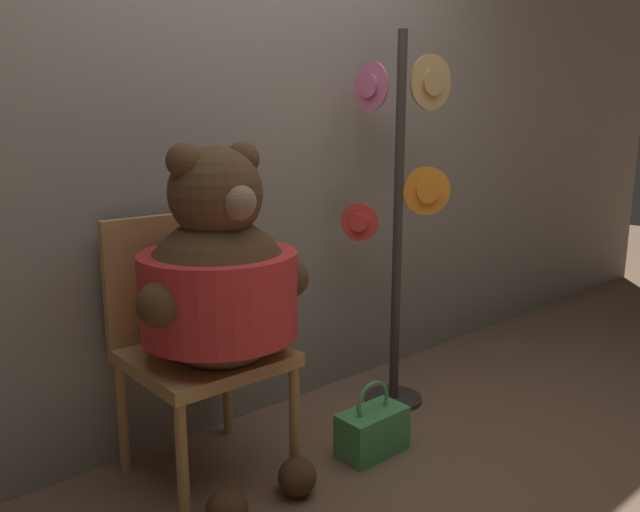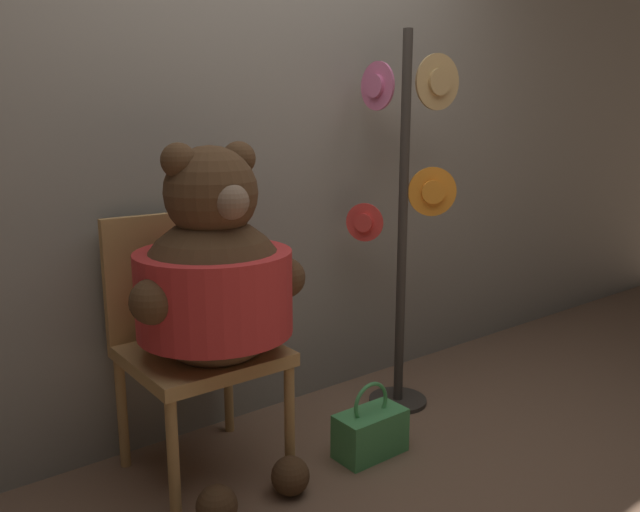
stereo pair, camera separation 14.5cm
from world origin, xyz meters
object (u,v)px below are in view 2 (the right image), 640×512
teddy_bear (215,283)px  handbag_on_ground (370,432)px  hat_display_rack (404,213)px  chair (191,332)px

teddy_bear → handbag_on_ground: bearing=-20.4°
hat_display_rack → handbag_on_ground: 1.00m
handbag_on_ground → chair: bearing=147.0°
hat_display_rack → teddy_bear: bearing=-175.0°
teddy_bear → chair: bearing=96.9°
teddy_bear → handbag_on_ground: teddy_bear is taller
teddy_bear → hat_display_rack: size_ratio=0.73×
chair → hat_display_rack: 1.13m
hat_display_rack → handbag_on_ground: bearing=-147.1°
teddy_bear → hat_display_rack: (1.04, 0.09, 0.15)m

